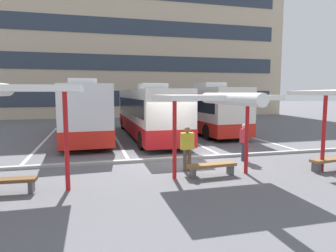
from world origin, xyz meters
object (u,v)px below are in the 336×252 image
bench_0 (8,183)px  bench_2 (330,161)px  coach_bus_2 (202,110)px  bench_1 (212,167)px  waiting_passenger_1 (244,140)px  coach_bus_1 (148,113)px  waiting_passenger_0 (187,146)px  coach_bus_0 (82,112)px  waiting_shelter_1 (216,100)px

bench_0 → bench_2: size_ratio=0.90×
coach_bus_2 → bench_1: (-3.94, -11.26, -1.33)m
bench_0 → waiting_passenger_1: waiting_passenger_1 is taller
waiting_passenger_1 → coach_bus_1: bearing=108.4°
bench_1 → waiting_passenger_0: size_ratio=1.07×
coach_bus_2 → bench_0: 15.53m
coach_bus_0 → bench_2: bearing=-48.9°
coach_bus_2 → waiting_shelter_1: bearing=-109.0°
waiting_passenger_0 → coach_bus_1: bearing=88.5°
bench_2 → waiting_passenger_1: waiting_passenger_1 is taller
bench_1 → waiting_passenger_1: 3.08m
waiting_shelter_1 → coach_bus_2: bearing=71.0°
coach_bus_1 → waiting_shelter_1: bearing=-87.9°
bench_0 → bench_1: size_ratio=0.88×
coach_bus_1 → coach_bus_2: (4.33, 1.21, 0.08)m
coach_bus_0 → bench_0: size_ratio=7.03×
coach_bus_1 → coach_bus_0: bearing=177.5°
bench_1 → coach_bus_2: bearing=70.7°
coach_bus_1 → bench_0: bearing=-120.6°
bench_0 → coach_bus_1: bearing=59.4°
coach_bus_1 → coach_bus_2: bearing=15.7°
bench_2 → coach_bus_2: bearing=93.5°
coach_bus_0 → bench_0: bearing=-100.1°
bench_1 → waiting_passenger_1: waiting_passenger_1 is taller
waiting_shelter_1 → bench_0: bearing=179.9°
coach_bus_0 → bench_1: bearing=-65.9°
bench_0 → bench_1: 6.44m
waiting_shelter_1 → waiting_passenger_1: 3.63m
waiting_shelter_1 → waiting_passenger_0: size_ratio=2.70×
coach_bus_1 → waiting_passenger_0: bearing=-91.5°
coach_bus_0 → waiting_passenger_1: size_ratio=6.92×
coach_bus_0 → waiting_shelter_1: coach_bus_0 is taller
coach_bus_0 → coach_bus_2: bearing=6.9°
bench_1 → bench_2: same height
bench_0 → waiting_shelter_1: waiting_shelter_1 is taller
coach_bus_1 → bench_0: coach_bus_1 is taller
coach_bus_1 → coach_bus_2: size_ratio=1.19×
coach_bus_1 → coach_bus_2: coach_bus_2 is taller
coach_bus_2 → waiting_passenger_0: size_ratio=6.19×
waiting_passenger_0 → bench_2: bearing=-13.1°
bench_2 → waiting_passenger_1: size_ratio=1.09×
coach_bus_2 → bench_1: 12.00m
bench_2 → coach_bus_0: bearing=131.1°
bench_0 → waiting_shelter_1: 6.86m
waiting_shelter_1 → waiting_passenger_1: bearing=43.3°
coach_bus_2 → waiting_passenger_0: 11.36m
coach_bus_2 → bench_2: 11.71m
coach_bus_0 → coach_bus_1: coach_bus_0 is taller
bench_1 → bench_2: 4.67m
coach_bus_0 → waiting_shelter_1: size_ratio=2.46×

